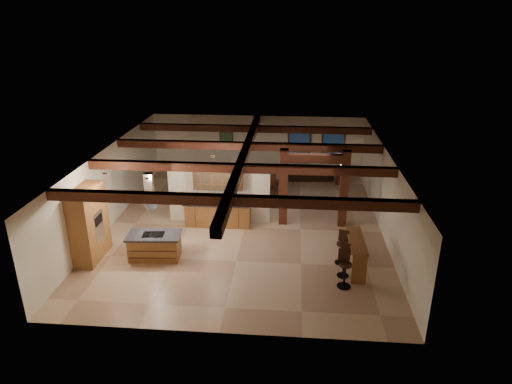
# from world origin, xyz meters

# --- Properties ---
(ground) EXTENTS (12.00, 12.00, 0.00)m
(ground) POSITION_xyz_m (0.00, 0.00, 0.00)
(ground) COLOR tan
(ground) RESTS_ON ground
(room_walls) EXTENTS (12.00, 12.00, 12.00)m
(room_walls) POSITION_xyz_m (0.00, 0.00, 1.78)
(room_walls) COLOR silver
(room_walls) RESTS_ON ground
(ceiling_beams) EXTENTS (10.00, 12.00, 0.28)m
(ceiling_beams) POSITION_xyz_m (0.00, 0.00, 2.76)
(ceiling_beams) COLOR #3C1D0F
(ceiling_beams) RESTS_ON room_walls
(timber_posts) EXTENTS (2.50, 0.30, 2.90)m
(timber_posts) POSITION_xyz_m (2.50, 0.50, 1.76)
(timber_posts) COLOR #3C1D0F
(timber_posts) RESTS_ON ground
(partition_wall) EXTENTS (3.80, 0.18, 2.20)m
(partition_wall) POSITION_xyz_m (-1.00, 0.50, 1.10)
(partition_wall) COLOR silver
(partition_wall) RESTS_ON ground
(pantry_cabinet) EXTENTS (0.67, 1.60, 2.40)m
(pantry_cabinet) POSITION_xyz_m (-4.67, -2.60, 1.20)
(pantry_cabinet) COLOR brown
(pantry_cabinet) RESTS_ON ground
(back_counter) EXTENTS (2.50, 0.66, 0.94)m
(back_counter) POSITION_xyz_m (-1.00, 0.11, 0.48)
(back_counter) COLOR brown
(back_counter) RESTS_ON ground
(upper_display_cabinet) EXTENTS (1.80, 0.36, 0.95)m
(upper_display_cabinet) POSITION_xyz_m (-1.00, 0.31, 1.85)
(upper_display_cabinet) COLOR brown
(upper_display_cabinet) RESTS_ON partition_wall
(range_hood) EXTENTS (1.10, 1.10, 1.40)m
(range_hood) POSITION_xyz_m (-2.66, -2.45, 1.78)
(range_hood) COLOR silver
(range_hood) RESTS_ON room_walls
(back_windows) EXTENTS (2.70, 0.07, 1.70)m
(back_windows) POSITION_xyz_m (2.80, 5.93, 1.50)
(back_windows) COLOR #3C1D0F
(back_windows) RESTS_ON room_walls
(framed_art) EXTENTS (0.65, 0.05, 0.85)m
(framed_art) POSITION_xyz_m (-1.50, 5.94, 1.70)
(framed_art) COLOR #3C1D0F
(framed_art) RESTS_ON room_walls
(recessed_cans) EXTENTS (3.16, 2.46, 0.03)m
(recessed_cans) POSITION_xyz_m (-2.53, -1.93, 2.87)
(recessed_cans) COLOR silver
(recessed_cans) RESTS_ON room_walls
(kitchen_island) EXTENTS (1.76, 1.02, 0.85)m
(kitchen_island) POSITION_xyz_m (-2.66, -2.45, 0.42)
(kitchen_island) COLOR brown
(kitchen_island) RESTS_ON ground
(dining_table) EXTENTS (2.06, 1.67, 0.63)m
(dining_table) POSITION_xyz_m (0.14, 3.36, 0.32)
(dining_table) COLOR #421A10
(dining_table) RESTS_ON ground
(sofa) EXTENTS (2.19, 1.01, 0.62)m
(sofa) POSITION_xyz_m (2.56, 5.50, 0.31)
(sofa) COLOR black
(sofa) RESTS_ON ground
(microwave) EXTENTS (0.48, 0.40, 0.22)m
(microwave) POSITION_xyz_m (-1.18, 0.11, 1.05)
(microwave) COLOR #B8B8BD
(microwave) RESTS_ON back_counter
(bar_counter) EXTENTS (0.50, 1.91, 1.00)m
(bar_counter) POSITION_xyz_m (3.72, -2.59, 0.68)
(bar_counter) COLOR brown
(bar_counter) RESTS_ON ground
(side_table) EXTENTS (0.55, 0.55, 0.62)m
(side_table) POSITION_xyz_m (3.98, 4.97, 0.31)
(side_table) COLOR #3C1D0F
(side_table) RESTS_ON ground
(table_lamp) EXTENTS (0.25, 0.25, 0.30)m
(table_lamp) POSITION_xyz_m (3.98, 4.97, 0.83)
(table_lamp) COLOR black
(table_lamp) RESTS_ON side_table
(bar_stool_a) EXTENTS (0.42, 0.43, 1.18)m
(bar_stool_a) POSITION_xyz_m (3.29, -3.63, 0.60)
(bar_stool_a) COLOR black
(bar_stool_a) RESTS_ON ground
(bar_stool_b) EXTENTS (0.38, 0.39, 1.03)m
(bar_stool_b) POSITION_xyz_m (3.33, -3.05, 0.52)
(bar_stool_b) COLOR black
(bar_stool_b) RESTS_ON ground
(bar_stool_c) EXTENTS (0.41, 0.42, 1.09)m
(bar_stool_c) POSITION_xyz_m (3.34, -2.28, 0.55)
(bar_stool_c) COLOR black
(bar_stool_c) RESTS_ON ground
(dining_chairs) EXTENTS (1.73, 1.73, 1.13)m
(dining_chairs) POSITION_xyz_m (0.14, 3.36, 0.57)
(dining_chairs) COLOR #3C1D0F
(dining_chairs) RESTS_ON ground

